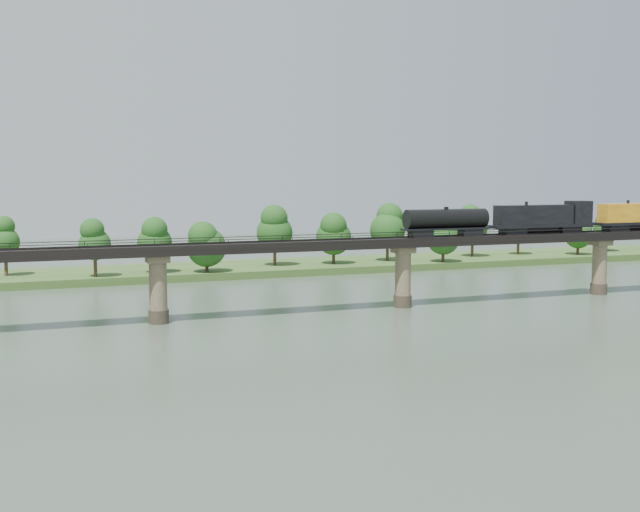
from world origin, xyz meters
name	(u,v)px	position (x,y,z in m)	size (l,w,h in m)	color
ground	(508,342)	(0.00, 0.00, 0.00)	(400.00, 400.00, 0.00)	#39493A
far_bank	(293,267)	(0.00, 85.00, 0.80)	(300.00, 24.00, 1.60)	#345321
bridge	(403,274)	(0.00, 30.00, 5.46)	(236.00, 30.00, 11.50)	#473A2D
bridge_superstructure	(403,236)	(0.00, 30.00, 11.79)	(220.00, 4.90, 0.75)	black
far_treeline	(264,234)	(-8.21, 80.52, 8.83)	(289.06, 17.54, 13.60)	#382619
freight_train	(610,216)	(41.96, 30.00, 14.18)	(81.41, 3.17, 5.60)	black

